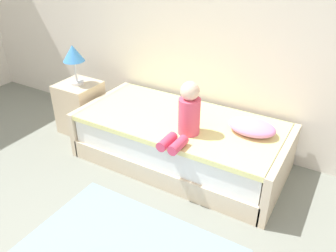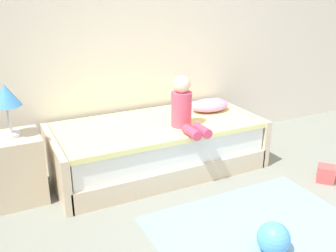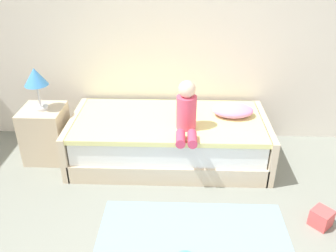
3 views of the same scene
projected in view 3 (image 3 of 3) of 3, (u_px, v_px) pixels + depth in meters
name	position (u px, v px, depth m)	size (l,w,h in m)	color
wall_rear	(184.00, 16.00, 3.80)	(7.20, 0.10, 2.90)	silver
bed	(169.00, 139.00, 3.85)	(2.11, 1.00, 0.50)	beige
nightstand	(46.00, 133.00, 3.86)	(0.44, 0.44, 0.60)	beige
table_lamp	(36.00, 79.00, 3.55)	(0.24, 0.24, 0.45)	silver
child_figure	(187.00, 111.00, 3.42)	(0.20, 0.51, 0.50)	#E04C6B
pillow	(233.00, 110.00, 3.76)	(0.44, 0.30, 0.13)	#EA8CC6
area_rug	(194.00, 249.00, 2.82)	(1.60, 1.10, 0.01)	#7AA8CC
toy_block	(321.00, 218.00, 3.02)	(0.16, 0.16, 0.16)	#E54C4C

